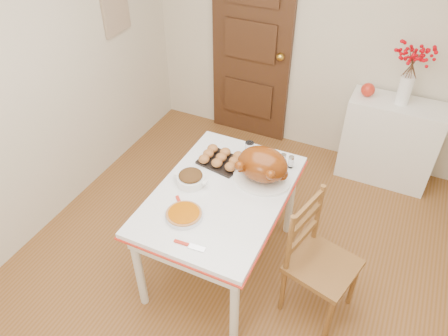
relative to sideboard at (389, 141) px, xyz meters
The scene contains 18 objects.
floor 2.01m from the sideboard, 114.82° to the right, with size 3.50×4.00×0.00m, color brown.
wall_back 1.19m from the sideboard, 165.04° to the left, with size 3.50×0.00×2.50m, color beige.
wall_left 3.24m from the sideboard, 145.33° to the right, with size 0.00×4.00×2.50m, color beige.
door_back 1.65m from the sideboard, behind, with size 0.85×0.06×2.06m, color #3C220F.
photo_board 2.83m from the sideboard, 167.20° to the right, with size 0.03×0.35×0.45m, color tan.
sideboard is the anchor object (origin of this frame).
kitchen_table 1.95m from the sideboard, 120.09° to the right, with size 0.89×1.30×0.78m, color white, non-canonical shape.
chair_oak 1.75m from the sideboard, 95.90° to the right, with size 0.42×0.42×0.96m, color brown, non-canonical shape.
berry_vase 0.69m from the sideboard, ahead, with size 0.28×0.28×0.53m, color white, non-canonical shape.
apple 0.57m from the sideboard, behind, with size 0.12×0.12×0.12m, color red.
turkey_platter 1.71m from the sideboard, 117.82° to the right, with size 0.43×0.34×0.27m, color #732F09, non-canonical shape.
pumpkin_pie 2.31m from the sideboard, 118.55° to the right, with size 0.25×0.25×0.05m, color #A04900.
stuffing_dish 2.12m from the sideboard, 125.58° to the right, with size 0.25×0.20×0.10m, color #412C14, non-canonical shape.
rolls_tray 1.82m from the sideboard, 128.90° to the right, with size 0.31×0.24×0.08m, color #B36D3A, non-canonical shape.
pie_server 2.43m from the sideboard, 113.03° to the right, with size 0.21×0.06×0.01m, color silver, non-canonical shape.
carving_knife 2.28m from the sideboard, 120.17° to the right, with size 0.27×0.06×0.01m, color silver, non-canonical shape.
drinking_glass 1.59m from the sideboard, 128.59° to the right, with size 0.07×0.07×0.12m, color white.
shaker_pair 1.43m from the sideboard, 118.33° to the right, with size 0.10×0.04×0.10m, color white, non-canonical shape.
Camera 1 is at (0.82, -1.91, 2.80)m, focal length 34.39 mm.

